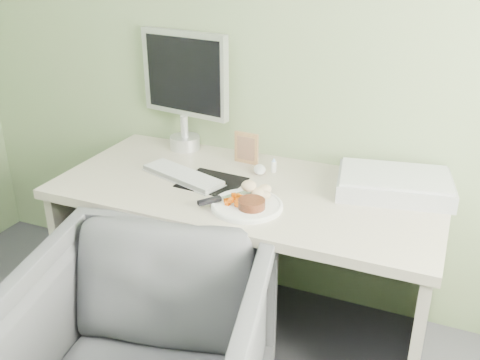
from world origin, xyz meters
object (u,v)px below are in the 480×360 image
at_px(plate, 247,206).
at_px(scanner, 394,185).
at_px(desk, 247,225).
at_px(monitor, 184,84).

distance_m(plate, scanner, 0.61).
relative_size(desk, scanner, 3.55).
xyz_separation_m(desk, plate, (0.07, -0.17, 0.19)).
relative_size(plate, monitor, 0.49).
distance_m(plate, monitor, 0.78).
bearing_deg(scanner, desk, -172.57).
bearing_deg(monitor, scanner, 1.65).
bearing_deg(scanner, plate, -154.80).
xyz_separation_m(desk, monitor, (-0.45, 0.32, 0.50)).
relative_size(desk, plate, 5.76).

